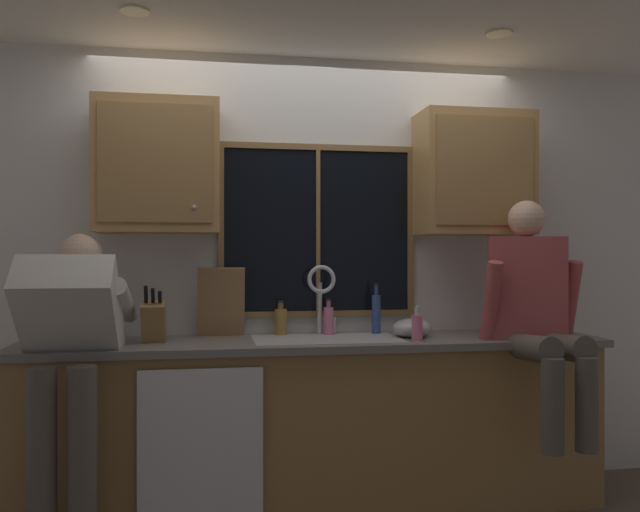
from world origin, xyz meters
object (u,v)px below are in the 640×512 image
Objects in this scene: person_sitting_on_counter at (535,306)px; cutting_board at (221,302)px; knife_block at (154,322)px; mixing_bowl at (412,328)px; soap_dispenser at (417,327)px; person_standing at (70,349)px; bottle_tall_clear at (376,313)px; bottle_amber_small at (281,321)px; bottle_green_glass at (328,320)px.

cutting_board is at bearing 163.86° from person_sitting_on_counter.
person_sitting_on_counter is 3.92× the size of knife_block.
knife_block is 1.41m from mixing_bowl.
person_standing is at bearing -175.85° from soap_dispenser.
knife_block is (-2.01, 0.27, -0.08)m from person_sitting_on_counter.
person_standing is at bearing -171.05° from mixing_bowl.
person_sitting_on_counter is 0.67m from mixing_bowl.
person_sitting_on_counter is (2.37, 0.01, 0.17)m from person_standing.
bottle_amber_small is (-0.56, 0.04, -0.04)m from bottle_tall_clear.
bottle_amber_small is at bearing 2.57° from cutting_board.
mixing_bowl is 1.11× the size of bottle_amber_small.
knife_block is at bearing -169.28° from bottle_green_glass.
mixing_bowl is (1.05, -0.21, -0.14)m from cutting_board.
person_sitting_on_counter reaches higher than bottle_amber_small.
soap_dispenser is at bearing -6.45° from knife_block.
cutting_board is 0.62m from bottle_green_glass.
mixing_bowl is 0.75× the size of bottle_tall_clear.
bottle_green_glass is at bearing 156.95° from mixing_bowl.
person_sitting_on_counter is at bearing 0.28° from person_standing.
knife_block reaches higher than bottle_amber_small.
mixing_bowl is at bearing -0.20° from knife_block.
mixing_bowl is at bearing -49.21° from bottle_tall_clear.
cutting_board is (0.36, 0.21, 0.09)m from knife_block.
cutting_board is 2.01× the size of bottle_amber_small.
bottle_green_glass reaches higher than soap_dispenser.
person_standing is at bearing -145.62° from cutting_board.
knife_block is at bearing -149.80° from cutting_board.
knife_block is 1.53× the size of bottle_green_glass.
person_standing is 3.76× the size of cutting_board.
mixing_bowl is (1.77, 0.28, 0.03)m from person_standing.
bottle_amber_small reaches higher than mixing_bowl.
person_standing reaches higher than knife_block.
mixing_bowl is 0.75m from bottle_amber_small.
cutting_board is 0.36m from bottle_amber_small.
person_standing is at bearing -160.64° from bottle_green_glass.
bottle_green_glass reaches higher than bottle_amber_small.
cutting_board reaches higher than mixing_bowl.
person_standing reaches higher than mixing_bowl.
cutting_board is at bearing 30.20° from knife_block.
bottle_tall_clear is (-0.76, 0.45, -0.06)m from person_sitting_on_counter.
knife_block is at bearing -171.83° from bottle_tall_clear.
mixing_bowl is at bearing 8.95° from person_standing.
bottle_green_glass is 0.72× the size of bottle_tall_clear.
mixing_bowl is at bearing 156.02° from person_sitting_on_counter.
person_sitting_on_counter is at bearing -23.98° from mixing_bowl.
bottle_tall_clear is at bearing -4.35° from bottle_amber_small.
cutting_board reaches higher than bottle_green_glass.
person_standing reaches higher than bottle_tall_clear.
mixing_bowl is 0.25m from bottle_tall_clear.
knife_block is 0.73m from bottle_amber_small.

